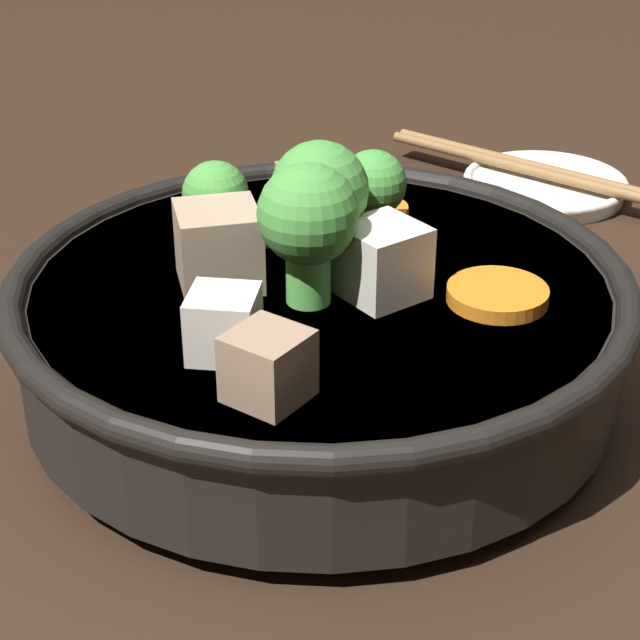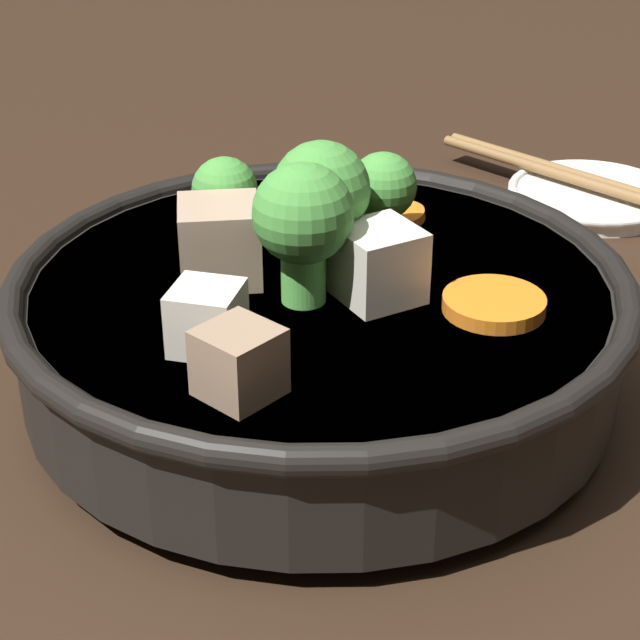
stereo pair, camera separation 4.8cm
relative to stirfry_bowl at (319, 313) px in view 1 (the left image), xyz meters
name	(u,v)px [view 1 (the left image)]	position (x,y,z in m)	size (l,w,h in m)	color
ground_plane	(320,394)	(0.00, 0.00, -0.04)	(3.00, 3.00, 0.00)	black
stirfry_bowl	(319,313)	(0.00, 0.00, 0.00)	(0.28, 0.28, 0.12)	black
side_saucer	(545,185)	(0.16, 0.24, -0.04)	(0.11, 0.11, 0.01)	white
chopsticks_pair	(546,172)	(0.16, 0.24, -0.03)	(0.19, 0.17, 0.01)	olive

